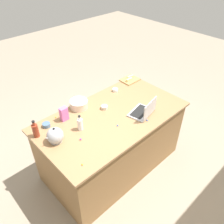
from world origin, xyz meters
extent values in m
plane|color=gray|center=(0.00, 0.00, 0.00)|extent=(12.00, 12.00, 0.00)
cube|color=olive|center=(0.00, 0.00, 0.43)|extent=(1.79, 0.96, 0.87)
cube|color=#9E754C|center=(0.00, 0.00, 0.89)|extent=(1.85, 1.02, 0.03)
cube|color=#B7B7BC|center=(-0.29, 0.21, 0.91)|extent=(0.35, 0.28, 0.02)
cube|color=black|center=(-0.29, 0.20, 0.92)|extent=(0.30, 0.21, 0.00)
cube|color=#B7B7BC|center=(-0.31, 0.32, 1.02)|extent=(0.30, 0.07, 0.20)
cube|color=silver|center=(-0.31, 0.32, 1.02)|extent=(0.26, 0.06, 0.18)
cylinder|color=beige|center=(0.19, -0.41, 0.95)|extent=(0.23, 0.23, 0.10)
cylinder|color=black|center=(0.19, -0.41, 0.95)|extent=(0.19, 0.19, 0.08)
torus|color=beige|center=(0.19, -0.41, 1.00)|extent=(0.24, 0.24, 0.01)
cylinder|color=maroon|center=(0.85, -0.30, 0.98)|extent=(0.07, 0.07, 0.16)
cylinder|color=maroon|center=(0.85, -0.30, 1.08)|extent=(0.03, 0.03, 0.04)
cylinder|color=black|center=(0.85, -0.30, 1.11)|extent=(0.03, 0.03, 0.01)
cylinder|color=white|center=(0.43, -0.06, 0.97)|extent=(0.06, 0.06, 0.14)
cylinder|color=white|center=(0.43, -0.06, 1.06)|extent=(0.03, 0.03, 0.04)
cylinder|color=black|center=(0.43, -0.06, 1.09)|extent=(0.03, 0.03, 0.01)
cylinder|color=#ADADB2|center=(0.74, -0.09, 0.91)|extent=(0.13, 0.13, 0.01)
sphere|color=#ADADB2|center=(0.74, -0.09, 0.98)|extent=(0.18, 0.18, 0.18)
cone|color=#ADADB2|center=(0.82, -0.09, 1.00)|extent=(0.08, 0.03, 0.07)
sphere|color=black|center=(0.74, -0.09, 1.07)|extent=(0.02, 0.02, 0.02)
cube|color=#AD7F4C|center=(-0.78, -0.44, 0.91)|extent=(0.26, 0.21, 0.02)
cube|color=#F4E58C|center=(-0.81, -0.46, 0.94)|extent=(0.11, 0.04, 0.04)
cube|color=#F4E58C|center=(-0.74, -0.41, 0.94)|extent=(0.11, 0.04, 0.04)
cylinder|color=beige|center=(-0.02, -0.16, 0.92)|extent=(0.08, 0.08, 0.04)
cylinder|color=slate|center=(0.69, -0.36, 0.92)|extent=(0.09, 0.09, 0.04)
cylinder|color=white|center=(-0.41, -0.37, 0.92)|extent=(0.08, 0.08, 0.04)
cube|color=pink|center=(0.47, -0.33, 0.99)|extent=(0.09, 0.06, 0.17)
sphere|color=#CC3399|center=(-0.45, 0.23, 0.91)|extent=(0.02, 0.02, 0.02)
sphere|color=yellow|center=(0.73, 0.36, 0.91)|extent=(0.01, 0.01, 0.01)
sphere|color=yellow|center=(0.53, -0.43, 0.91)|extent=(0.01, 0.01, 0.01)
sphere|color=green|center=(-0.48, -0.40, 0.91)|extent=(0.02, 0.02, 0.02)
sphere|color=#CC3399|center=(0.54, 0.08, 0.91)|extent=(0.02, 0.02, 0.02)
sphere|color=blue|center=(0.09, 0.19, 0.91)|extent=(0.02, 0.02, 0.02)
sphere|color=blue|center=(-0.23, 0.36, 0.91)|extent=(0.02, 0.02, 0.02)
camera|label=1|loc=(1.50, 1.60, 2.64)|focal=36.89mm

